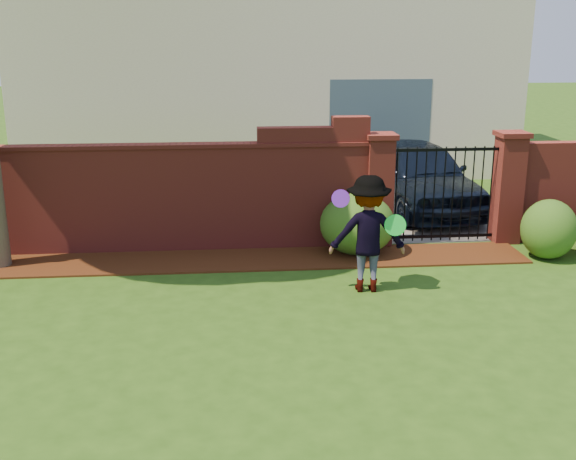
{
  "coord_description": "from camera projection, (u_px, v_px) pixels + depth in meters",
  "views": [
    {
      "loc": [
        -0.08,
        -6.95,
        3.48
      ],
      "look_at": [
        0.66,
        1.4,
        1.05
      ],
      "focal_mm": 43.08,
      "sensor_mm": 36.0,
      "label": 1
    }
  ],
  "objects": [
    {
      "name": "ground",
      "position": [
        240.0,
        358.0,
        7.63
      ],
      "size": [
        80.0,
        80.0,
        0.01
      ],
      "primitive_type": "cube",
      "color": "#254711",
      "rests_on": "ground"
    },
    {
      "name": "mulch_bed",
      "position": [
        174.0,
        262.0,
        10.74
      ],
      "size": [
        11.1,
        1.08,
        0.03
      ],
      "primitive_type": "cube",
      "color": "#341709",
      "rests_on": "ground"
    },
    {
      "name": "brick_wall",
      "position": [
        107.0,
        196.0,
        11.03
      ],
      "size": [
        8.7,
        0.31,
        2.16
      ],
      "color": "maroon",
      "rests_on": "ground"
    },
    {
      "name": "pillar_left",
      "position": [
        379.0,
        189.0,
        11.39
      ],
      "size": [
        0.5,
        0.5,
        1.88
      ],
      "color": "maroon",
      "rests_on": "ground"
    },
    {
      "name": "pillar_right",
      "position": [
        508.0,
        187.0,
        11.58
      ],
      "size": [
        0.5,
        0.5,
        1.88
      ],
      "color": "maroon",
      "rests_on": "ground"
    },
    {
      "name": "iron_gate",
      "position": [
        443.0,
        194.0,
        11.51
      ],
      "size": [
        1.78,
        0.03,
        1.6
      ],
      "color": "black",
      "rests_on": "ground"
    },
    {
      "name": "driveway",
      "position": [
        387.0,
        190.0,
        15.58
      ],
      "size": [
        3.2,
        8.0,
        0.01
      ],
      "primitive_type": "cube",
      "color": "slate",
      "rests_on": "ground"
    },
    {
      "name": "house",
      "position": [
        266.0,
        43.0,
        18.31
      ],
      "size": [
        12.4,
        6.4,
        6.3
      ],
      "color": "beige",
      "rests_on": "ground"
    },
    {
      "name": "car",
      "position": [
        422.0,
        178.0,
        13.56
      ],
      "size": [
        2.07,
        4.24,
        1.39
      ],
      "primitive_type": "imported",
      "rotation": [
        0.0,
        0.0,
        0.11
      ],
      "color": "black",
      "rests_on": "ground"
    },
    {
      "name": "shrub_left",
      "position": [
        357.0,
        224.0,
        11.07
      ],
      "size": [
        1.21,
        1.21,
        0.99
      ],
      "primitive_type": "ellipsoid",
      "color": "#204E17",
      "rests_on": "ground"
    },
    {
      "name": "shrub_middle",
      "position": [
        549.0,
        229.0,
        10.84
      ],
      "size": [
        0.86,
        0.86,
        0.95
      ],
      "primitive_type": "ellipsoid",
      "color": "#204E17",
      "rests_on": "ground"
    },
    {
      "name": "man",
      "position": [
        368.0,
        234.0,
        9.39
      ],
      "size": [
        1.1,
        0.69,
        1.62
      ],
      "primitive_type": "imported",
      "rotation": [
        0.0,
        0.0,
        3.05
      ],
      "color": "gray",
      "rests_on": "ground"
    },
    {
      "name": "frisbee_purple",
      "position": [
        341.0,
        198.0,
        9.22
      ],
      "size": [
        0.26,
        0.13,
        0.24
      ],
      "primitive_type": "cylinder",
      "rotation": [
        1.36,
        0.0,
        -0.26
      ],
      "color": "#601DB8",
      "rests_on": "man"
    },
    {
      "name": "frisbee_green",
      "position": [
        395.0,
        225.0,
        9.21
      ],
      "size": [
        0.3,
        0.12,
        0.29
      ],
      "primitive_type": "cylinder",
      "rotation": [
        1.43,
        0.0,
        -0.19
      ],
      "color": "green",
      "rests_on": "man"
    }
  ]
}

